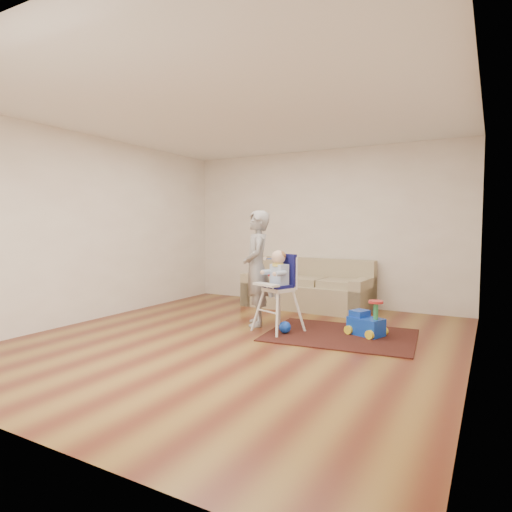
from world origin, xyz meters
The scene contains 9 objects.
ground centered at (0.00, 0.00, 0.00)m, with size 5.50×5.50×0.00m, color #552415.
room_envelope centered at (0.00, 0.53, 1.88)m, with size 5.04×5.52×2.72m.
sofa centered at (-0.08, 2.30, 0.41)m, with size 2.16×0.96×0.82m.
side_table centered at (-0.91, 2.26, 0.22)m, with size 0.45×0.45×0.45m, color black, non-canonical shape.
area_rug centered at (1.00, 0.79, 0.01)m, with size 1.81×1.35×0.01m, color black.
ride_on_toy centered at (1.29, 0.94, 0.24)m, with size 0.42×0.30×0.46m, color blue, non-canonical shape.
toy_ball centered at (0.36, 0.51, 0.09)m, with size 0.15×0.15×0.15m, color blue.
high_chair centered at (0.22, 0.61, 0.52)m, with size 0.65×0.65×1.08m.
adult centered at (-0.21, 0.79, 0.80)m, with size 0.58×0.38×1.60m, color gray.
Camera 1 is at (2.66, -4.37, 1.38)m, focal length 30.00 mm.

